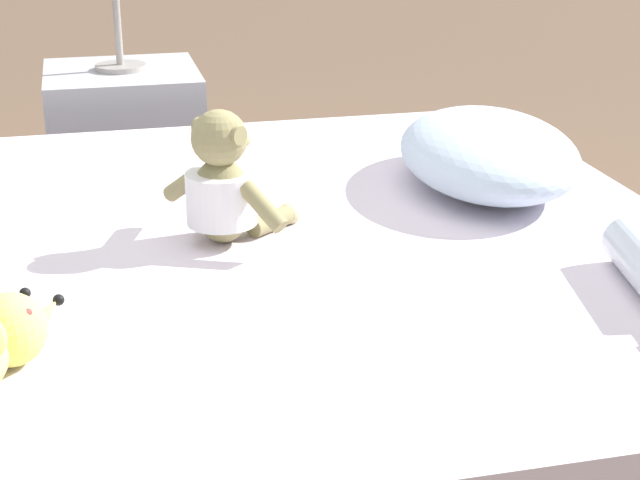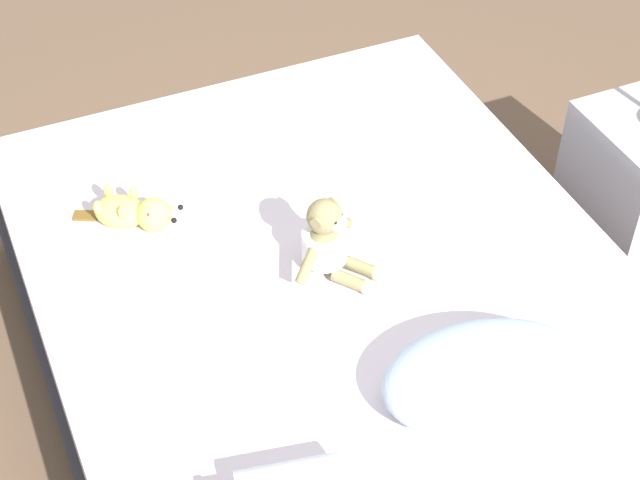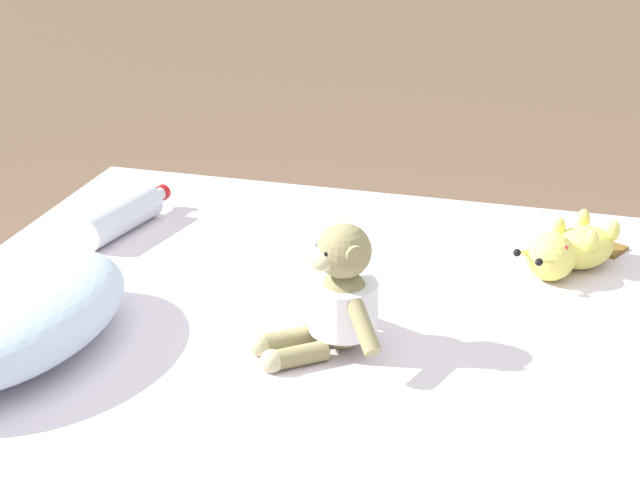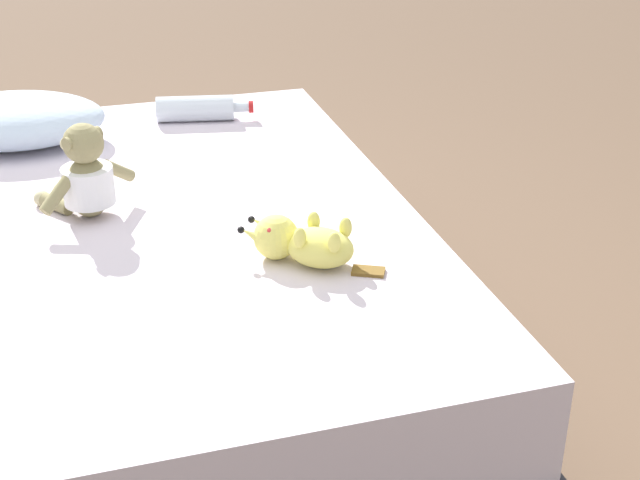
# 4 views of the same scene
# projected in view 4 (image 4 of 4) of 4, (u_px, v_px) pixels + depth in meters

# --- Properties ---
(ground_plane) EXTENTS (16.00, 16.00, 0.00)m
(ground_plane) POSITION_uv_depth(u_px,v_px,m) (110.00, 392.00, 2.37)
(ground_plane) COLOR brown
(bed) EXTENTS (1.60, 1.83, 0.48)m
(bed) POSITION_uv_depth(u_px,v_px,m) (100.00, 314.00, 2.26)
(bed) COLOR #2D2D33
(bed) RESTS_ON ground_plane
(pillow) EXTENTS (0.57, 0.42, 0.14)m
(pillow) POSITION_uv_depth(u_px,v_px,m) (13.00, 120.00, 2.60)
(pillow) COLOR silver
(pillow) RESTS_ON bed
(plush_monkey) EXTENTS (0.26, 0.25, 0.24)m
(plush_monkey) POSITION_uv_depth(u_px,v_px,m) (85.00, 178.00, 2.16)
(plush_monkey) COLOR #8E8456
(plush_monkey) RESTS_ON bed
(plush_yellow_creature) EXTENTS (0.30, 0.24, 0.10)m
(plush_yellow_creature) POSITION_uv_depth(u_px,v_px,m) (301.00, 242.00, 1.97)
(plush_yellow_creature) COLOR #EAE066
(plush_yellow_creature) RESTS_ON bed
(glass_bottle) EXTENTS (0.30, 0.12, 0.08)m
(glass_bottle) POSITION_uv_depth(u_px,v_px,m) (197.00, 109.00, 2.80)
(glass_bottle) COLOR silver
(glass_bottle) RESTS_ON bed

